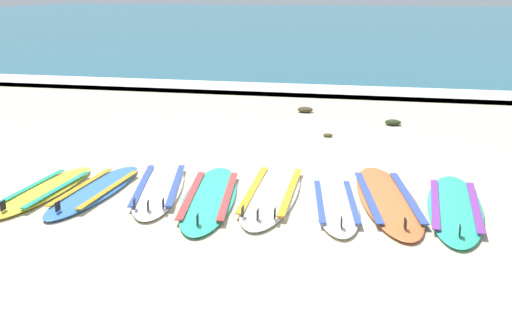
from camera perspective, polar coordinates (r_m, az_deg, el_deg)
ground_plane at (r=7.51m, az=2.02°, el=-3.38°), size 80.00×80.00×0.00m
sea at (r=43.85m, az=10.81°, el=12.53°), size 80.00×60.00×0.10m
wave_foam_strip at (r=14.66m, az=7.22°, el=6.31°), size 80.00×1.28×0.11m
surfboard_0 at (r=8.04m, az=-18.99°, el=-2.69°), size 0.59×2.07×0.18m
surfboard_1 at (r=7.86m, az=-14.67°, el=-2.74°), size 0.62×2.15×0.18m
surfboard_2 at (r=7.82m, az=-8.97°, el=-2.50°), size 1.11×2.41×0.18m
surfboard_3 at (r=7.39m, az=-4.32°, el=-3.45°), size 0.98×2.52×0.18m
surfboard_4 at (r=7.53m, az=1.46°, el=-3.02°), size 0.73×2.58×0.18m
surfboard_5 at (r=7.21m, az=7.37°, el=-4.03°), size 0.84×2.12×0.18m
surfboard_6 at (r=7.48m, az=12.08°, el=-3.53°), size 1.11×2.66×0.18m
surfboard_7 at (r=7.40m, az=17.92°, el=-4.17°), size 0.72×2.45×0.18m
seaweed_clump_near_shoreline at (r=10.48m, az=6.68°, el=2.30°), size 0.16×0.13×0.06m
seaweed_clump_mid_sand at (r=11.56m, az=12.57°, el=3.43°), size 0.30×0.24×0.10m
seaweed_clump_by_the_boards at (r=12.47m, az=4.58°, el=4.68°), size 0.31×0.25×0.11m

